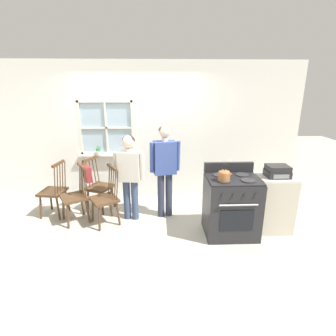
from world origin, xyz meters
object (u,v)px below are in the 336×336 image
(chair_by_window, at_px, (75,197))
(potted_plant, at_px, (99,152))
(stereo, at_px, (277,171))
(kettle, at_px, (224,175))
(side_counter, at_px, (273,203))
(chair_near_wall, at_px, (99,187))
(person_elderly_left, at_px, (130,170))
(chair_near_stove, at_px, (106,199))
(chair_center_cluster, at_px, (54,192))
(handbag, at_px, (87,174))
(stove, at_px, (231,206))
(person_teen_center, at_px, (165,164))

(chair_by_window, bearing_deg, potted_plant, 136.39)
(chair_by_window, relative_size, stereo, 2.91)
(kettle, xyz_separation_m, side_counter, (0.88, 0.25, -0.57))
(chair_near_wall, bearing_deg, person_elderly_left, -97.11)
(chair_near_stove, xyz_separation_m, kettle, (1.82, -0.53, 0.58))
(chair_center_cluster, relative_size, person_elderly_left, 0.67)
(kettle, bearing_deg, handbag, 160.78)
(chair_center_cluster, distance_m, potted_plant, 1.12)
(kettle, distance_m, handbag, 2.27)
(chair_near_wall, distance_m, chair_center_cluster, 0.77)
(stereo, bearing_deg, stove, -172.01)
(handbag, bearing_deg, chair_near_wall, 73.91)
(kettle, xyz_separation_m, handbag, (-2.14, 0.75, -0.21))
(chair_near_stove, distance_m, person_elderly_left, 0.62)
(potted_plant, relative_size, side_counter, 0.24)
(chair_center_cluster, bearing_deg, chair_near_wall, 113.08)
(chair_near_stove, relative_size, potted_plant, 4.68)
(chair_by_window, bearing_deg, side_counter, 53.07)
(chair_near_stove, xyz_separation_m, person_teen_center, (0.99, 0.23, 0.52))
(handbag, bearing_deg, person_teen_center, 0.72)
(person_teen_center, bearing_deg, kettle, -54.20)
(chair_by_window, xyz_separation_m, stereo, (3.22, -0.40, 0.54))
(chair_center_cluster, bearing_deg, potted_plant, 144.75)
(potted_plant, distance_m, stereo, 3.29)
(person_elderly_left, height_order, potted_plant, person_elderly_left)
(chair_center_cluster, relative_size, potted_plant, 4.68)
(potted_plant, xyz_separation_m, stereo, (2.99, -1.36, -0.00))
(person_teen_center, bearing_deg, handbag, 169.26)
(handbag, relative_size, side_counter, 0.34)
(kettle, height_order, side_counter, kettle)
(chair_center_cluster, distance_m, handbag, 0.76)
(chair_by_window, bearing_deg, kettle, 44.72)
(chair_near_wall, bearing_deg, chair_by_window, 171.56)
(chair_by_window, xyz_separation_m, potted_plant, (0.23, 0.96, 0.54))
(chair_center_cluster, relative_size, stereo, 2.91)
(handbag, xyz_separation_m, side_counter, (3.02, -0.49, -0.37))
(chair_by_window, height_order, person_elderly_left, person_elderly_left)
(chair_near_stove, xyz_separation_m, handbag, (-0.32, 0.22, 0.37))
(potted_plant, bearing_deg, kettle, -37.01)
(chair_near_wall, relative_size, chair_center_cluster, 1.00)
(person_elderly_left, relative_size, stereo, 4.33)
(stove, bearing_deg, kettle, -143.09)
(chair_by_window, height_order, chair_near_stove, same)
(chair_center_cluster, bearing_deg, person_teen_center, 94.79)
(kettle, distance_m, stereo, 0.91)
(chair_near_stove, relative_size, kettle, 4.01)
(chair_near_stove, bearing_deg, person_teen_center, 72.77)
(kettle, relative_size, potted_plant, 1.17)
(kettle, relative_size, stereo, 0.73)
(person_teen_center, height_order, side_counter, person_teen_center)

